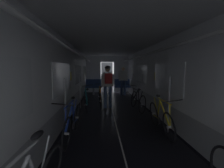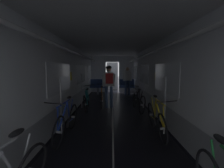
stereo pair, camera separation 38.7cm
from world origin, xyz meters
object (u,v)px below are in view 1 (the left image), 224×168
at_px(bench_seat_far_right, 122,85).
at_px(bicycle_black, 138,100).
at_px(person_standing_near_bench, 123,79).
at_px(bicycle_orange_in_aisle, 100,98).
at_px(bicycle_teal, 86,101).
at_px(bicycle_yellow, 161,118).
at_px(bench_seat_far_left, 93,85).
at_px(person_cyclist_aisle, 108,82).
at_px(bicycle_blue, 72,122).

distance_m(bench_seat_far_right, bicycle_black, 3.82).
bearing_deg(person_standing_near_bench, bicycle_orange_in_aisle, -116.21).
bearing_deg(bicycle_black, bench_seat_far_right, 91.33).
xyz_separation_m(bicycle_teal, bicycle_yellow, (2.09, -2.23, 0.00)).
distance_m(bicycle_teal, bicycle_yellow, 3.05).
xyz_separation_m(bench_seat_far_left, bicycle_teal, (-0.11, -3.74, -0.19)).
bearing_deg(person_cyclist_aisle, bench_seat_far_left, 102.42).
xyz_separation_m(bench_seat_far_right, bicycle_teal, (-1.91, -3.74, -0.19)).
height_order(bench_seat_far_right, bicycle_orange_in_aisle, bench_seat_far_right).
bearing_deg(person_cyclist_aisle, bench_seat_far_right, 72.92).
bearing_deg(bench_seat_far_right, person_standing_near_bench, -89.59).
relative_size(bench_seat_far_left, bicycle_black, 0.58).
bearing_deg(bicycle_orange_in_aisle, bench_seat_far_left, 97.94).
height_order(bench_seat_far_left, bicycle_blue, bench_seat_far_left).
bearing_deg(bicycle_yellow, bicycle_blue, -174.92).
height_order(person_cyclist_aisle, person_standing_near_bench, person_cyclist_aisle).
distance_m(bench_seat_far_right, bicycle_yellow, 5.98).
xyz_separation_m(bench_seat_far_right, bicycle_blue, (-1.98, -6.16, -0.19)).
distance_m(person_cyclist_aisle, bicycle_orange_in_aisle, 0.80).
relative_size(person_cyclist_aisle, bicycle_orange_in_aisle, 1.02).
xyz_separation_m(bicycle_yellow, bicycle_orange_in_aisle, (-1.53, 2.82, 0.00)).
distance_m(bench_seat_far_right, bicycle_teal, 4.20).
relative_size(bench_seat_far_left, person_cyclist_aisle, 0.57).
xyz_separation_m(bench_seat_far_left, bicycle_black, (1.89, -3.81, -0.19)).
xyz_separation_m(bicycle_teal, bicycle_blue, (-0.07, -2.42, 0.00)).
bearing_deg(bench_seat_far_left, bicycle_teal, -91.72).
height_order(bench_seat_far_right, bicycle_black, bicycle_black).
xyz_separation_m(bench_seat_far_left, bench_seat_far_right, (1.80, 0.00, 0.00)).
xyz_separation_m(bicycle_yellow, bicycle_black, (-0.08, 2.16, -0.00)).
relative_size(bicycle_teal, bicycle_yellow, 1.00).
distance_m(bench_seat_far_left, bench_seat_far_right, 1.80).
relative_size(bicycle_teal, person_cyclist_aisle, 0.98).
bearing_deg(bicycle_blue, bicycle_teal, 88.32).
relative_size(bicycle_blue, person_standing_near_bench, 1.00).
bearing_deg(bicycle_orange_in_aisle, bicycle_teal, -132.98).
distance_m(person_cyclist_aisle, person_standing_near_bench, 3.21).
bearing_deg(bench_seat_far_left, person_cyclist_aisle, -77.58).
bearing_deg(bicycle_black, person_standing_near_bench, 91.44).
distance_m(bicycle_blue, bicycle_orange_in_aisle, 3.08).
distance_m(bench_seat_far_right, person_standing_near_bench, 0.55).
bearing_deg(bench_seat_far_right, bicycle_black, -88.67).
xyz_separation_m(bicycle_black, bicycle_orange_in_aisle, (-1.45, 0.67, 0.00)).
height_order(bench_seat_far_left, person_cyclist_aisle, person_cyclist_aisle).
bearing_deg(bicycle_orange_in_aisle, person_standing_near_bench, 63.79).
bearing_deg(bench_seat_far_right, bicycle_teal, -117.09).
distance_m(bench_seat_far_left, bicycle_teal, 3.74).
relative_size(bench_seat_far_left, bench_seat_far_right, 1.00).
distance_m(bicycle_yellow, bicycle_blue, 2.16).
relative_size(bench_seat_far_left, bicycle_blue, 0.58).
height_order(bicycle_teal, bicycle_orange_in_aisle, bicycle_teal).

